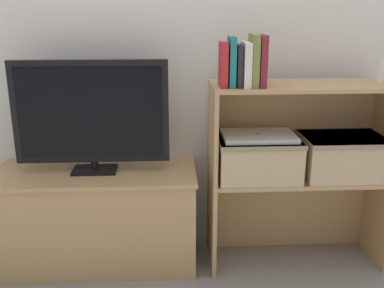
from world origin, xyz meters
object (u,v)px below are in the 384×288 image
Objects in this scene: tv_stand at (98,217)px; laptop at (258,136)px; book_maroon at (262,61)px; storage_basket_left at (258,156)px; book_charcoal at (239,66)px; book_teal at (232,62)px; storage_basket_right at (342,154)px; book_crimson at (223,65)px; book_olive at (254,61)px; book_ivory at (246,64)px; tv at (91,114)px.

tv_stand is 2.87× the size of laptop.
laptop reaches higher than tv_stand.
book_maroon is 0.48m from storage_basket_left.
book_charcoal is at bearing -156.50° from laptop.
book_charcoal is at bearing 0.00° from book_teal.
storage_basket_right is (0.43, 0.00, 0.00)m from storage_basket_left.
laptop is at bearing -26.57° from storage_basket_left.
book_charcoal is (0.71, -0.11, 0.80)m from tv_stand.
book_crimson is (0.63, -0.11, 0.81)m from tv_stand.
book_crimson is 1.07× the size of book_charcoal.
book_olive is at bearing 180.00° from book_maroon.
storage_basket_right is (0.58, 0.05, -0.47)m from book_teal.
book_olive is 1.02× the size of book_maroon.
book_teal is 0.50m from storage_basket_left.
book_olive reaches higher than laptop.
book_olive reaches higher than tv_stand.
storage_basket_left is at bearing 46.08° from book_olive.
book_teal is at bearing 0.00° from book_crimson.
book_teal reaches higher than tv_stand.
book_ivory reaches higher than tv_stand.
book_crimson is at bearing 180.00° from book_charcoal.
storage_basket_right is (0.62, 0.05, -0.46)m from book_crimson.
laptop is (0.82, -0.05, -0.11)m from tv.
tv_stand is 1.35× the size of tv.
tv_stand is 1.06m from book_teal.
book_teal is 0.95× the size of book_olive.
tv is at bearing 177.55° from storage_basket_right.
tv reaches higher than laptop.
book_crimson is at bearing -164.93° from storage_basket_left.
book_ivory is at bearing -148.92° from laptop.
book_charcoal is (0.03, 0.00, -0.02)m from book_teal.
tv_stand is 0.56m from tv.
storage_basket_right is at bearing -2.52° from tv_stand.
storage_basket_right is at bearing 4.70° from book_crimson.
book_charcoal is 0.71m from storage_basket_right.
book_crimson is 0.50× the size of storage_basket_left.
storage_basket_right is (1.25, -0.05, -0.21)m from tv.
storage_basket_right is 0.44m from laptop.
book_teal is at bearing -174.99° from storage_basket_right.
storage_basket_left is (0.19, 0.05, -0.46)m from book_crimson.
laptop is at bearing 23.50° from book_charcoal.
book_ivory is at bearing 0.00° from book_charcoal.
book_ivory is at bearing 180.00° from book_maroon.
book_maroon is 0.66× the size of laptop.
book_ivory reaches higher than storage_basket_right.
tv_stand is at bearing 171.01° from book_teal.
tv is at bearing 176.27° from laptop.
book_ivory reaches higher than book_charcoal.
book_olive is at bearing 0.00° from book_ivory.
book_olive reaches higher than book_teal.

